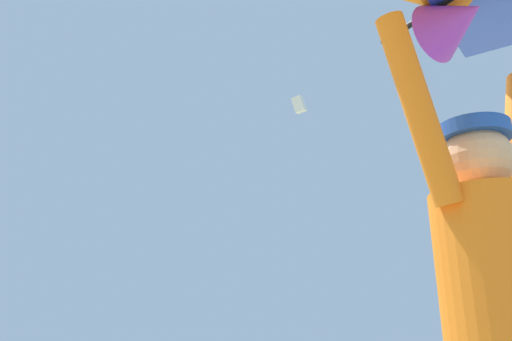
{
  "coord_description": "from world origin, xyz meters",
  "views": [
    {
      "loc": [
        -1.42,
        -1.46,
        0.91
      ],
      "look_at": [
        -0.12,
        1.53,
        2.04
      ],
      "focal_mm": 35.92,
      "sensor_mm": 36.0,
      "label": 1
    }
  ],
  "objects": [
    {
      "name": "kite_flyer_person",
      "position": [
        -0.12,
        -0.3,
        0.94
      ],
      "size": [
        0.81,
        0.39,
        1.92
      ],
      "color": "#424751",
      "rests_on": "ground"
    },
    {
      "name": "distant_kite_white_low_left",
      "position": [
        10.57,
        20.24,
        13.22
      ],
      "size": [
        0.97,
        0.76,
        1.03
      ],
      "color": "white"
    }
  ]
}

